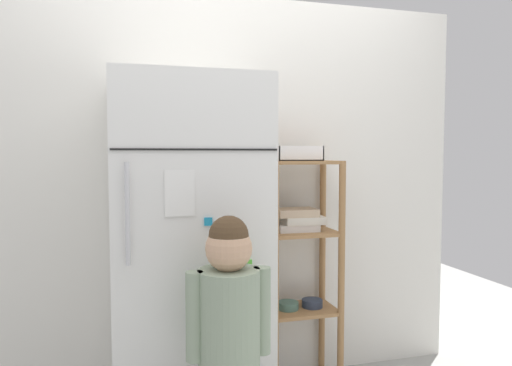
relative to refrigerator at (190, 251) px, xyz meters
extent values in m
cube|color=silver|center=(0.26, 0.31, 0.25)|extent=(2.75, 0.03, 2.15)
cube|color=white|center=(0.00, 0.00, 0.00)|extent=(0.71, 0.56, 1.65)
cube|color=black|center=(0.00, -0.28, 0.48)|extent=(0.70, 0.01, 0.01)
cylinder|color=silver|center=(-0.28, -0.31, 0.23)|extent=(0.02, 0.02, 0.42)
cube|color=white|center=(-0.07, -0.28, 0.30)|extent=(0.13, 0.00, 0.19)
cube|color=#CB7E0A|center=(0.13, -0.29, 0.04)|extent=(0.03, 0.01, 0.03)
cube|color=#34D80B|center=(0.19, -0.29, 0.07)|extent=(0.03, 0.01, 0.03)
cube|color=#1F91C3|center=(0.04, -0.29, 0.18)|extent=(0.04, 0.01, 0.03)
cube|color=#55C239|center=(0.21, -0.29, -0.02)|extent=(0.04, 0.01, 0.04)
cube|color=#5311E0|center=(0.17, -0.29, -0.36)|extent=(0.03, 0.01, 0.03)
cylinder|color=gray|center=(0.09, -0.47, -0.19)|extent=(0.25, 0.25, 0.41)
sphere|color=gray|center=(0.09, -0.40, 0.00)|extent=(0.11, 0.11, 0.11)
sphere|color=tan|center=(0.09, -0.47, 0.10)|extent=(0.18, 0.18, 0.18)
sphere|color=#4C3823|center=(0.09, -0.47, 0.15)|extent=(0.16, 0.16, 0.16)
cylinder|color=gray|center=(-0.04, -0.47, -0.16)|extent=(0.07, 0.07, 0.35)
cylinder|color=gray|center=(0.23, -0.47, -0.16)|extent=(0.07, 0.07, 0.35)
cylinder|color=#9E7247|center=(0.44, 0.01, -0.20)|extent=(0.04, 0.04, 1.25)
cylinder|color=#9E7247|center=(0.81, 0.01, -0.20)|extent=(0.04, 0.04, 1.25)
cylinder|color=#9E7247|center=(0.44, 0.26, -0.20)|extent=(0.04, 0.04, 1.25)
cylinder|color=#9E7247|center=(0.81, 0.26, -0.20)|extent=(0.04, 0.04, 1.25)
cube|color=#9E7247|center=(0.62, 0.14, 0.42)|extent=(0.39, 0.27, 0.02)
cube|color=#9E7247|center=(0.62, 0.14, 0.04)|extent=(0.39, 0.27, 0.02)
cube|color=#9E7247|center=(0.62, 0.14, -0.39)|extent=(0.39, 0.27, 0.02)
cube|color=white|center=(0.60, 0.15, 0.07)|extent=(0.23, 0.17, 0.04)
cube|color=silver|center=(0.64, 0.14, 0.11)|extent=(0.23, 0.17, 0.04)
cube|color=#C6AD8E|center=(0.60, 0.15, 0.15)|extent=(0.23, 0.17, 0.04)
cylinder|color=#4C7266|center=(0.55, 0.14, -0.36)|extent=(0.11, 0.11, 0.04)
cylinder|color=#2D384C|center=(0.69, 0.14, -0.36)|extent=(0.11, 0.11, 0.04)
cube|color=white|center=(0.60, 0.16, 0.43)|extent=(0.25, 0.17, 0.01)
cube|color=white|center=(0.60, 0.07, 0.47)|extent=(0.25, 0.01, 0.08)
cube|color=white|center=(0.60, 0.24, 0.47)|extent=(0.25, 0.01, 0.08)
cube|color=white|center=(0.48, 0.16, 0.47)|extent=(0.01, 0.17, 0.08)
cube|color=white|center=(0.72, 0.16, 0.47)|extent=(0.01, 0.17, 0.08)
sphere|color=#B93E28|center=(0.63, 0.16, 0.47)|extent=(0.06, 0.06, 0.06)
sphere|color=maroon|center=(0.64, 0.13, 0.46)|extent=(0.06, 0.06, 0.06)
sphere|color=#C24920|center=(0.59, 0.18, 0.47)|extent=(0.07, 0.07, 0.07)
sphere|color=orange|center=(0.56, 0.14, 0.47)|extent=(0.07, 0.07, 0.07)
camera|label=1|loc=(-0.28, -2.23, 0.47)|focal=32.86mm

